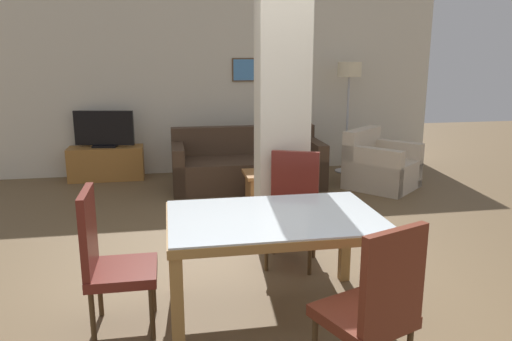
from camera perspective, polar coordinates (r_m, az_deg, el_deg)
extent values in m
plane|color=brown|center=(3.84, 2.01, -15.97)|extent=(18.00, 18.00, 0.00)
cube|color=beige|center=(7.90, -4.98, 9.57)|extent=(7.20, 0.06, 2.70)
cube|color=brown|center=(7.91, -1.14, 11.43)|extent=(0.44, 0.02, 0.36)
cube|color=#4C8CCC|center=(7.90, -1.13, 11.43)|extent=(0.40, 0.01, 0.32)
cube|color=beige|center=(4.76, 2.99, 7.00)|extent=(0.48, 0.35, 2.70)
cube|color=olive|center=(3.12, 3.93, -8.56)|extent=(1.50, 0.06, 0.06)
cube|color=olive|center=(3.97, 0.70, -3.61)|extent=(1.50, 0.06, 0.06)
cube|color=olive|center=(3.47, -9.70, -6.40)|extent=(0.06, 0.87, 0.06)
cube|color=olive|center=(3.75, 12.99, -5.00)|extent=(0.06, 0.87, 0.06)
cube|color=silver|center=(3.53, 2.11, -5.23)|extent=(1.48, 0.97, 0.01)
cube|color=olive|center=(3.22, -8.97, -15.37)|extent=(0.08, 0.08, 0.69)
cube|color=olive|center=(3.51, 15.22, -13.07)|extent=(0.08, 0.08, 0.69)
cube|color=olive|center=(4.02, -9.28, -9.28)|extent=(0.08, 0.08, 0.69)
cube|color=olive|center=(4.26, 10.14, -7.96)|extent=(0.08, 0.08, 0.69)
cube|color=maroon|center=(3.60, -14.97, -11.15)|extent=(0.46, 0.46, 0.07)
cube|color=maroon|center=(3.51, -18.64, -6.57)|extent=(0.05, 0.44, 0.55)
cylinder|color=#49331C|center=(3.85, -11.66, -12.95)|extent=(0.04, 0.04, 0.38)
cylinder|color=#49331C|center=(3.52, -11.79, -15.69)|extent=(0.04, 0.04, 0.38)
cylinder|color=#49331C|center=(3.89, -17.41, -13.07)|extent=(0.04, 0.04, 0.38)
cylinder|color=#49331C|center=(3.55, -18.16, -15.78)|extent=(0.04, 0.04, 0.38)
cube|color=maroon|center=(3.03, 12.10, -15.95)|extent=(0.60, 0.60, 0.07)
cube|color=maroon|center=(2.76, 15.43, -11.90)|extent=(0.42, 0.21, 0.55)
cylinder|color=#49331C|center=(3.37, 12.00, -17.06)|extent=(0.04, 0.04, 0.38)
cube|color=maroon|center=(4.48, 4.06, -5.71)|extent=(0.60, 0.60, 0.07)
cube|color=maroon|center=(4.59, 4.48, -1.19)|extent=(0.42, 0.21, 0.55)
cylinder|color=#49331C|center=(4.37, 6.16, -9.45)|extent=(0.04, 0.04, 0.38)
cylinder|color=#49331C|center=(4.42, 1.19, -9.11)|extent=(0.04, 0.04, 0.38)
cylinder|color=#49331C|center=(4.72, 6.64, -7.67)|extent=(0.04, 0.04, 0.38)
cylinder|color=#49331C|center=(4.77, 2.05, -7.38)|extent=(0.04, 0.04, 0.38)
cube|color=#422F21|center=(7.07, -0.96, -0.22)|extent=(2.10, 0.90, 0.42)
cube|color=#422F21|center=(7.33, -1.42, 3.55)|extent=(2.10, 0.18, 0.40)
cube|color=#422F21|center=(7.25, 6.63, 0.94)|extent=(0.16, 0.90, 0.64)
cube|color=#422F21|center=(6.96, -8.88, 0.33)|extent=(0.16, 0.90, 0.64)
cube|color=beige|center=(7.24, 14.21, -0.38)|extent=(1.19, 1.19, 0.40)
cube|color=beige|center=(7.30, 12.01, 3.10)|extent=(0.74, 0.68, 0.41)
cube|color=beige|center=(7.52, 15.36, 0.95)|extent=(0.67, 0.73, 0.63)
cube|color=beige|center=(6.91, 13.07, -0.01)|extent=(0.67, 0.73, 0.63)
cube|color=#A16633|center=(6.06, 1.86, -0.37)|extent=(0.68, 0.49, 0.04)
cube|color=#A16633|center=(6.12, 1.85, -2.44)|extent=(0.60, 0.41, 0.41)
cylinder|color=#194C23|center=(5.96, 2.92, 0.50)|extent=(0.08, 0.08, 0.19)
cylinder|color=#194C23|center=(5.94, 2.94, 1.68)|extent=(0.03, 0.03, 0.07)
cylinder|color=#B7B7BC|center=(5.93, 2.94, 2.06)|extent=(0.03, 0.03, 0.01)
cube|color=#A66B2E|center=(7.80, -16.72, 0.81)|extent=(1.09, 0.40, 0.50)
cube|color=black|center=(7.75, -16.85, 2.70)|extent=(0.38, 0.26, 0.03)
cube|color=black|center=(7.71, -16.99, 4.67)|extent=(0.87, 0.21, 0.51)
cylinder|color=#B7B7BC|center=(8.14, 10.15, -0.03)|extent=(0.33, 0.33, 0.02)
cylinder|color=#B7B7BC|center=(8.00, 10.37, 5.21)|extent=(0.04, 0.04, 1.48)
cylinder|color=beige|center=(7.93, 10.64, 11.31)|extent=(0.36, 0.36, 0.22)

